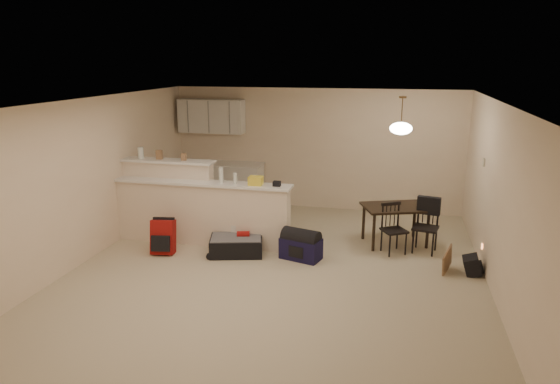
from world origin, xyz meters
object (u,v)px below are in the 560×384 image
(black_daypack, at_px, (472,265))
(dining_table, at_px, (396,211))
(red_backpack, at_px, (163,237))
(navy_duffel, at_px, (301,249))
(pendant_lamp, at_px, (401,128))
(dining_chair_far, at_px, (426,226))
(suitcase, at_px, (236,246))
(dining_chair_near, at_px, (394,229))

(black_daypack, bearing_deg, dining_table, 51.21)
(red_backpack, height_order, navy_duffel, red_backpack)
(pendant_lamp, relative_size, navy_duffel, 1.00)
(dining_table, height_order, navy_duffel, dining_table)
(dining_table, xyz_separation_m, pendant_lamp, (0.00, 0.00, 1.40))
(dining_chair_far, distance_m, suitcase, 3.09)
(pendant_lamp, distance_m, red_backpack, 4.24)
(dining_table, bearing_deg, black_daypack, -63.07)
(suitcase, bearing_deg, black_daypack, -14.36)
(dining_chair_near, bearing_deg, dining_table, 58.39)
(pendant_lamp, bearing_deg, suitcase, -156.60)
(red_backpack, relative_size, navy_duffel, 0.89)
(suitcase, height_order, black_daypack, suitcase)
(black_daypack, bearing_deg, dining_chair_far, 44.61)
(dining_chair_near, relative_size, dining_chair_far, 0.93)
(dining_chair_far, height_order, black_daypack, dining_chair_far)
(pendant_lamp, distance_m, navy_duffel, 2.53)
(dining_chair_far, bearing_deg, red_backpack, -153.40)
(dining_chair_far, xyz_separation_m, suitcase, (-2.97, -0.79, -0.30))
(suitcase, relative_size, black_daypack, 2.75)
(red_backpack, bearing_deg, pendant_lamp, 10.48)
(dining_chair_near, bearing_deg, dining_chair_far, -12.52)
(pendant_lamp, relative_size, dining_chair_far, 0.70)
(dining_chair_far, relative_size, red_backpack, 1.60)
(pendant_lamp, xyz_separation_m, suitcase, (-2.49, -1.08, -1.85))
(dining_chair_near, bearing_deg, red_backpack, 162.61)
(navy_duffel, xyz_separation_m, black_daypack, (2.56, 0.00, -0.04))
(dining_chair_near, distance_m, navy_duffel, 1.56)
(dining_table, xyz_separation_m, dining_chair_near, (-0.01, -0.45, -0.18))
(dining_chair_far, bearing_deg, dining_chair_near, -149.12)
(dining_chair_near, xyz_separation_m, navy_duffel, (-1.42, -0.58, -0.24))
(dining_table, height_order, pendant_lamp, pendant_lamp)
(dining_table, height_order, dining_chair_far, dining_chair_far)
(dining_chair_near, relative_size, suitcase, 0.98)
(pendant_lamp, distance_m, black_daypack, 2.41)
(dining_table, bearing_deg, suitcase, -177.31)
(pendant_lamp, xyz_separation_m, navy_duffel, (-1.43, -1.03, -1.82))
(red_backpack, bearing_deg, dining_chair_near, 4.05)
(red_backpack, xyz_separation_m, black_daypack, (4.79, 0.27, -0.14))
(red_backpack, relative_size, black_daypack, 1.82)
(dining_chair_far, xyz_separation_m, red_backpack, (-4.14, -1.01, -0.16))
(black_daypack, bearing_deg, red_backpack, 96.76)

